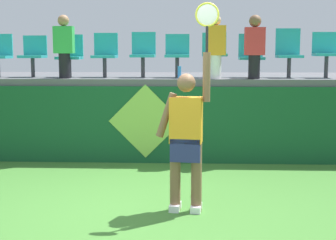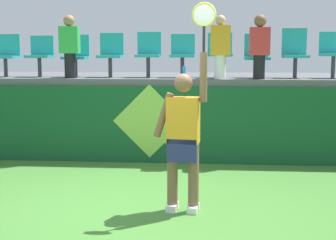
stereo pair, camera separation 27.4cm
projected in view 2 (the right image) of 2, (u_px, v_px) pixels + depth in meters
ground_plane at (140, 212)px, 6.18m from camera, size 40.00×40.00×0.00m
court_back_wall at (162, 124)px, 8.86m from camera, size 11.43×0.20×1.33m
spectator_platform at (168, 78)px, 10.05m from camera, size 11.43×2.70×0.12m
tennis_player at (184, 135)px, 6.11m from camera, size 0.75×0.31×2.50m
tennis_ball at (193, 195)px, 6.80m from camera, size 0.07×0.07×0.07m
water_bottle at (184, 72)px, 8.87m from camera, size 0.06×0.06×0.22m
stadium_chair_0 at (7, 53)px, 9.55m from camera, size 0.44×0.42×0.79m
stadium_chair_1 at (40, 53)px, 9.49m from camera, size 0.44×0.42×0.76m
stadium_chair_2 at (76, 54)px, 9.44m from camera, size 0.44×0.42×0.78m
stadium_chair_3 at (111, 53)px, 9.38m from camera, size 0.44×0.42×0.81m
stadium_chair_4 at (149, 52)px, 9.32m from camera, size 0.44×0.42×0.82m
stadium_chair_5 at (183, 53)px, 9.27m from camera, size 0.44×0.42×0.79m
stadium_chair_6 at (220, 52)px, 9.21m from camera, size 0.44×0.42×0.81m
stadium_chair_7 at (257, 54)px, 9.17m from camera, size 0.44×0.42×0.79m
stadium_chair_8 at (295, 51)px, 9.11m from camera, size 0.44×0.42×0.88m
stadium_chair_9 at (333, 51)px, 9.05m from camera, size 0.44×0.42×0.82m
spectator_0 at (70, 45)px, 8.99m from camera, size 0.34×0.20×1.10m
spectator_1 at (220, 46)px, 8.76m from camera, size 0.34×0.20×1.09m
spectator_2 at (260, 45)px, 8.68m from camera, size 0.34×0.21×1.09m
wall_signage_mount at (150, 163)px, 8.87m from camera, size 1.27×0.01×1.37m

